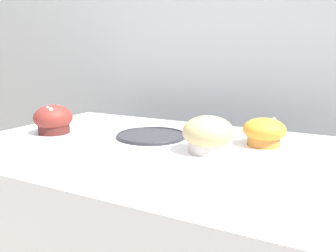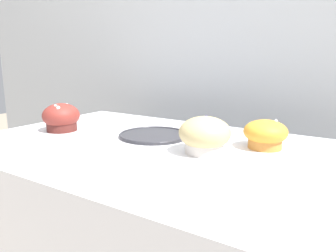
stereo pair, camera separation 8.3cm
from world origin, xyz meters
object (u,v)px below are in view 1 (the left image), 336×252
Objects in this scene: muffin_back_left at (264,132)px; muffin_back_right at (53,120)px; muffin_front_center at (208,134)px; serving_plate at (151,135)px.

muffin_back_left is 0.60m from muffin_back_right.
muffin_back_left is at bearing 47.85° from muffin_front_center.
muffin_back_right is at bearing -176.91° from muffin_front_center.
muffin_back_right is at bearing -161.90° from serving_plate.
muffin_back_right is 0.30m from serving_plate.
serving_plate is at bearing 18.10° from muffin_back_right.
muffin_front_center is 0.47m from muffin_back_right.
muffin_back_right is (-0.47, -0.03, -0.00)m from muffin_front_center.
muffin_back_left is 0.31m from serving_plate.
muffin_front_center is at bearing 3.09° from muffin_back_right.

